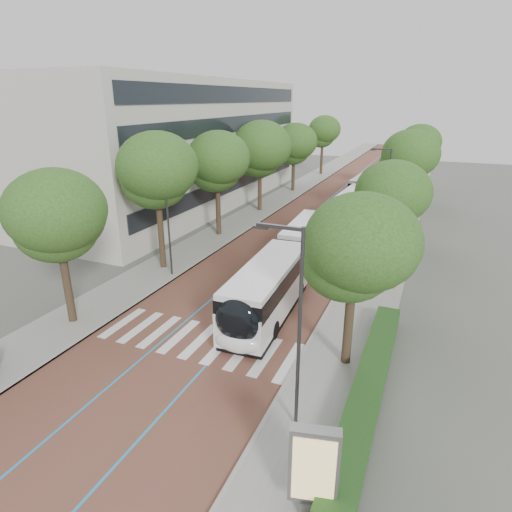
{
  "coord_description": "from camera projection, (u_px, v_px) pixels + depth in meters",
  "views": [
    {
      "loc": [
        10.55,
        -15.86,
        12.03
      ],
      "look_at": [
        0.43,
        8.13,
        2.4
      ],
      "focal_mm": 30.0,
      "sensor_mm": 36.0,
      "label": 1
    }
  ],
  "objects": [
    {
      "name": "kerb_left",
      "position": [
        306.0,
        192.0,
        58.31
      ],
      "size": [
        0.2,
        140.0,
        0.14
      ],
      "primitive_type": "cube",
      "color": "gray",
      "rests_on": "ground"
    },
    {
      "name": "sidewalk_right",
      "position": [
        407.0,
        200.0,
        53.53
      ],
      "size": [
        4.0,
        140.0,
        0.12
      ],
      "primitive_type": "cube",
      "color": "gray",
      "rests_on": "ground"
    },
    {
      "name": "bus_queued_1",
      "position": [
        369.0,
        187.0,
        53.32
      ],
      "size": [
        3.32,
        12.53,
        3.2
      ],
      "rotation": [
        0.0,
        0.0,
        -0.07
      ],
      "color": "silver",
      "rests_on": "ground"
    },
    {
      "name": "trees_right",
      "position": [
        401.0,
        173.0,
        36.84
      ],
      "size": [
        5.41,
        47.17,
        8.78
      ],
      "color": "black",
      "rests_on": "ground"
    },
    {
      "name": "bus_queued_0",
      "position": [
        349.0,
        211.0,
        42.0
      ],
      "size": [
        3.02,
        12.49,
        3.2
      ],
      "rotation": [
        0.0,
        0.0,
        -0.04
      ],
      "color": "silver",
      "rests_on": "ground"
    },
    {
      "name": "ground",
      "position": [
        186.0,
        350.0,
        21.72
      ],
      "size": [
        160.0,
        160.0,
        0.0
      ],
      "primitive_type": "plane",
      "color": "#51544C",
      "rests_on": "ground"
    },
    {
      "name": "lane_line_left",
      "position": [
        335.0,
        194.0,
        56.86
      ],
      "size": [
        0.12,
        126.0,
        0.01
      ],
      "primitive_type": "cube",
      "color": "teal",
      "rests_on": "road"
    },
    {
      "name": "streetlight_far",
      "position": [
        385.0,
        188.0,
        36.65
      ],
      "size": [
        1.82,
        0.2,
        8.0
      ],
      "color": "#313133",
      "rests_on": "sidewalk_right"
    },
    {
      "name": "hedge",
      "position": [
        369.0,
        385.0,
        18.23
      ],
      "size": [
        1.2,
        14.0,
        0.8
      ],
      "primitive_type": "cube",
      "color": "#1D4618",
      "rests_on": "sidewalk_right"
    },
    {
      "name": "trees_left",
      "position": [
        250.0,
        155.0,
        44.05
      ],
      "size": [
        6.44,
        60.15,
        9.43
      ],
      "color": "black",
      "rests_on": "ground"
    },
    {
      "name": "lamp_post_left",
      "position": [
        168.0,
        220.0,
        29.43
      ],
      "size": [
        0.14,
        0.14,
        8.0
      ],
      "primitive_type": "cylinder",
      "color": "#313133",
      "rests_on": "sidewalk_left"
    },
    {
      "name": "streetlight_near",
      "position": [
        295.0,
        316.0,
        15.05
      ],
      "size": [
        1.82,
        0.2,
        8.0
      ],
      "color": "#313133",
      "rests_on": "sidewalk_right"
    },
    {
      "name": "road",
      "position": [
        347.0,
        195.0,
        56.29
      ],
      "size": [
        11.0,
        140.0,
        0.02
      ],
      "primitive_type": "cube",
      "color": "brown",
      "rests_on": "ground"
    },
    {
      "name": "lead_bus",
      "position": [
        286.0,
        267.0,
        28.0
      ],
      "size": [
        3.38,
        18.49,
        3.2
      ],
      "rotation": [
        0.0,
        0.0,
        0.05
      ],
      "color": "black",
      "rests_on": "ground"
    },
    {
      "name": "sidewalk_left",
      "position": [
        293.0,
        190.0,
        59.0
      ],
      "size": [
        4.0,
        140.0,
        0.12
      ],
      "primitive_type": "cube",
      "color": "gray",
      "rests_on": "ground"
    },
    {
      "name": "office_building",
      "position": [
        167.0,
        143.0,
        50.59
      ],
      "size": [
        18.11,
        40.0,
        14.0
      ],
      "color": "#B4B3A7",
      "rests_on": "ground"
    },
    {
      "name": "kerb_right",
      "position": [
        391.0,
        199.0,
        54.23
      ],
      "size": [
        0.2,
        140.0,
        0.14
      ],
      "primitive_type": "cube",
      "color": "gray",
      "rests_on": "ground"
    },
    {
      "name": "lane_line_right",
      "position": [
        359.0,
        196.0,
        55.7
      ],
      "size": [
        0.12,
        126.0,
        0.01
      ],
      "primitive_type": "cube",
      "color": "teal",
      "rests_on": "road"
    },
    {
      "name": "zebra_crossing",
      "position": [
        199.0,
        341.0,
        22.51
      ],
      "size": [
        10.55,
        3.6,
        0.01
      ],
      "color": "silver",
      "rests_on": "ground"
    },
    {
      "name": "ad_panel",
      "position": [
        314.0,
        469.0,
        12.62
      ],
      "size": [
        1.54,
        0.72,
        3.09
      ],
      "rotation": [
        0.0,
        0.0,
        0.22
      ],
      "color": "#59595B",
      "rests_on": "sidewalk_right"
    }
  ]
}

